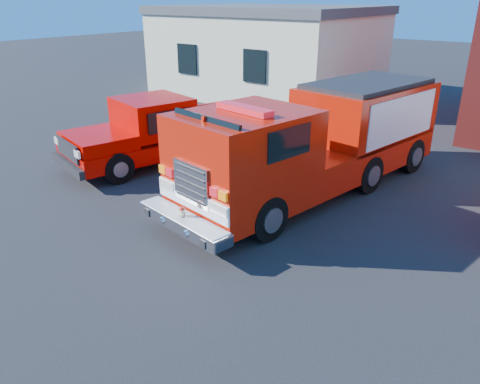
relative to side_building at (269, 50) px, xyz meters
The scene contains 4 objects.
ground 15.96m from the side_building, 55.30° to the right, with size 100.00×100.00×0.00m, color black.
side_building is the anchor object (origin of this frame).
fire_engine 13.58m from the side_building, 50.29° to the right, with size 3.81×9.00×2.69m.
pickup_truck 11.76m from the side_building, 72.07° to the right, with size 3.63×6.49×2.01m.
Camera 1 is at (5.12, -7.88, 4.87)m, focal length 35.00 mm.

